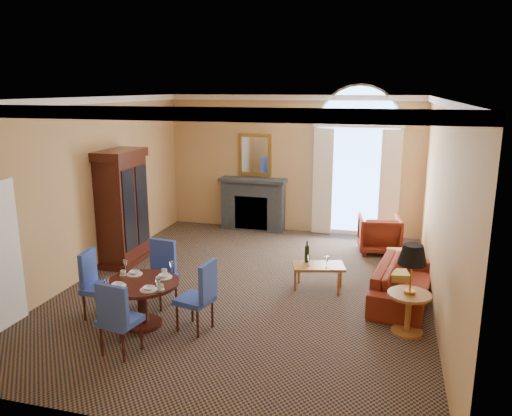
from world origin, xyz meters
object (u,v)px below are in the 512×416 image
(armchair, at_px, (379,234))
(side_table, at_px, (411,278))
(sofa, at_px, (403,283))
(coffee_table, at_px, (317,266))
(armoire, at_px, (122,209))
(dining_table, at_px, (142,293))

(armchair, distance_m, side_table, 3.62)
(sofa, xyz_separation_m, coffee_table, (-1.41, 0.09, 0.12))
(armchair, bearing_deg, side_table, 89.69)
(armoire, distance_m, armchair, 5.24)
(coffee_table, height_order, side_table, side_table)
(sofa, relative_size, side_table, 1.61)
(dining_table, bearing_deg, armoire, 124.47)
(dining_table, height_order, side_table, side_table)
(side_table, bearing_deg, armchair, 98.03)
(armchair, height_order, side_table, side_table)
(armoire, height_order, armchair, armoire)
(sofa, distance_m, armchair, 2.45)
(armoire, height_order, dining_table, armoire)
(dining_table, relative_size, armchair, 1.24)
(armoire, relative_size, armchair, 2.59)
(armchair, xyz_separation_m, coffee_table, (-0.95, -2.32, 0.03))
(armoire, xyz_separation_m, side_table, (5.32, -1.62, -0.25))
(dining_table, bearing_deg, armchair, 53.64)
(sofa, distance_m, coffee_table, 1.41)
(dining_table, relative_size, side_table, 0.84)
(dining_table, bearing_deg, sofa, 27.76)
(sofa, bearing_deg, dining_table, 126.28)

